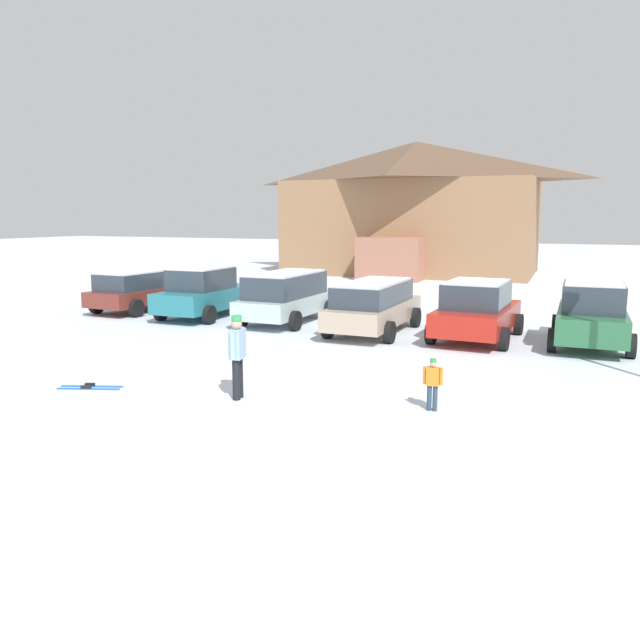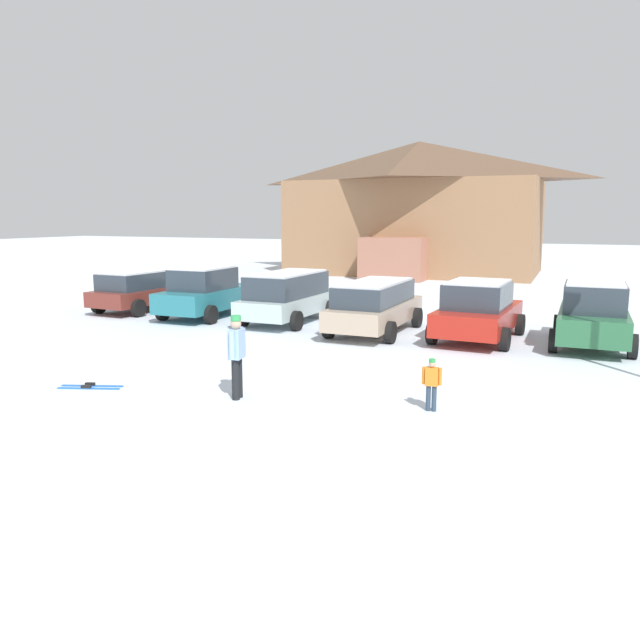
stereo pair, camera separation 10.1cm
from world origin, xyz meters
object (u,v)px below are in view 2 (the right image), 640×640
object	(u,v)px
parked_silver_wagon	(288,295)
pair_of_skis	(90,387)
parked_teal_hatchback	(206,292)
skier_adult_in_blue_parka	(237,352)
skier_child_in_orange_jacket	(432,382)
parked_maroon_van	(141,289)
ski_lodge	(418,207)
parked_beige_suv	(375,305)
parked_green_coupe	(593,315)
parked_red_sedan	(478,310)

from	to	relation	value
parked_silver_wagon	pair_of_skis	size ratio (longest dim) A/B	3.30
parked_teal_hatchback	parked_silver_wagon	world-z (taller)	parked_teal_hatchback
parked_silver_wagon	pair_of_skis	bearing A→B (deg)	-90.46
skier_adult_in_blue_parka	skier_child_in_orange_jacket	world-z (taller)	skier_adult_in_blue_parka
parked_maroon_van	skier_adult_in_blue_parka	size ratio (longest dim) A/B	2.48
ski_lodge	parked_beige_suv	xyz separation A→B (m)	(4.58, -21.18, -3.27)
parked_maroon_van	parked_silver_wagon	size ratio (longest dim) A/B	0.93
parked_green_coupe	skier_adult_in_blue_parka	xyz separation A→B (m)	(-6.32, -8.31, 0.04)
parked_maroon_van	parked_green_coupe	xyz separation A→B (m)	(15.84, -0.19, 0.06)
parked_beige_suv	skier_child_in_orange_jacket	size ratio (longest dim) A/B	4.70
ski_lodge	parked_beige_suv	bearing A→B (deg)	-77.79
parked_silver_wagon	ski_lodge	bearing A→B (deg)	93.50
ski_lodge	parked_beige_suv	world-z (taller)	ski_lodge
skier_adult_in_blue_parka	parked_green_coupe	bearing A→B (deg)	52.74
parked_silver_wagon	parked_teal_hatchback	bearing A→B (deg)	-176.85
skier_adult_in_blue_parka	parked_beige_suv	bearing A→B (deg)	88.99
skier_adult_in_blue_parka	parked_maroon_van	bearing A→B (deg)	138.24
ski_lodge	parked_teal_hatchback	bearing A→B (deg)	-95.37
parked_silver_wagon	skier_adult_in_blue_parka	bearing A→B (deg)	-69.30
parked_beige_suv	skier_child_in_orange_jacket	world-z (taller)	parked_beige_suv
parked_silver_wagon	parked_beige_suv	size ratio (longest dim) A/B	0.95
parked_maroon_van	parked_beige_suv	distance (m)	9.68
ski_lodge	parked_green_coupe	bearing A→B (deg)	-62.51
ski_lodge	parked_maroon_van	size ratio (longest dim) A/B	3.79
ski_lodge	skier_child_in_orange_jacket	bearing A→B (deg)	-73.88
parked_maroon_van	parked_silver_wagon	bearing A→B (deg)	-0.55
ski_lodge	pair_of_skis	distance (m)	29.92
ski_lodge	parked_silver_wagon	xyz separation A→B (m)	(1.26, -20.57, -3.23)
parked_silver_wagon	parked_green_coupe	size ratio (longest dim) A/B	1.06
parked_maroon_van	skier_adult_in_blue_parka	xyz separation A→B (m)	(9.52, -8.50, 0.10)
parked_green_coupe	skier_child_in_orange_jacket	world-z (taller)	parked_green_coupe
skier_adult_in_blue_parka	skier_child_in_orange_jacket	xyz separation A→B (m)	(3.71, 0.78, -0.38)
parked_green_coupe	pair_of_skis	size ratio (longest dim) A/B	3.11
parked_green_coupe	parked_beige_suv	bearing A→B (deg)	-175.50
parked_green_coupe	skier_adult_in_blue_parka	size ratio (longest dim) A/B	2.51
parked_silver_wagon	skier_child_in_orange_jacket	size ratio (longest dim) A/B	4.48
ski_lodge	parked_teal_hatchback	xyz separation A→B (m)	(-1.95, -20.74, -3.25)
parked_red_sedan	parked_green_coupe	size ratio (longest dim) A/B	1.00
parked_beige_suv	parked_red_sedan	distance (m)	3.12
parked_silver_wagon	skier_child_in_orange_jacket	bearing A→B (deg)	-47.97
parked_maroon_van	parked_teal_hatchback	xyz separation A→B (m)	(3.12, -0.24, 0.05)
parked_teal_hatchback	skier_child_in_orange_jacket	size ratio (longest dim) A/B	4.34
ski_lodge	skier_child_in_orange_jacket	size ratio (longest dim) A/B	15.86
parked_teal_hatchback	skier_child_in_orange_jacket	distance (m)	12.57
skier_child_in_orange_jacket	pair_of_skis	bearing A→B (deg)	-168.67
parked_teal_hatchback	skier_adult_in_blue_parka	size ratio (longest dim) A/B	2.57
parked_red_sedan	skier_adult_in_blue_parka	world-z (taller)	parked_red_sedan
skier_adult_in_blue_parka	parked_teal_hatchback	bearing A→B (deg)	127.75
parked_red_sedan	skier_child_in_orange_jacket	size ratio (longest dim) A/B	4.23
parked_maroon_van	parked_beige_suv	size ratio (longest dim) A/B	0.89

